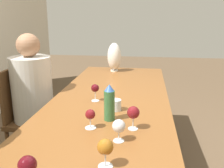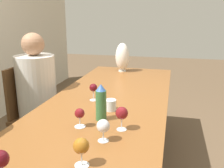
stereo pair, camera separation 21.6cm
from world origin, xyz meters
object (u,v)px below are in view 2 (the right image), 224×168
at_px(wine_glass_2, 122,114).
at_px(person_far, 39,96).
at_px(wine_glass_0, 0,160).
at_px(water_tumbler, 111,105).
at_px(water_bottle, 101,103).
at_px(chair_far, 32,111).
at_px(wine_glass_1, 80,114).
at_px(wine_glass_5, 93,88).
at_px(wine_glass_3, 103,126).
at_px(vase, 122,57).
at_px(wine_glass_4, 81,147).

distance_m(wine_glass_2, person_far, 1.20).
bearing_deg(wine_glass_2, wine_glass_0, 148.24).
height_order(water_tumbler, wine_glass_0, wine_glass_0).
bearing_deg(water_bottle, wine_glass_0, 163.59).
bearing_deg(person_far, water_tumbler, -115.56).
height_order(water_tumbler, chair_far, chair_far).
bearing_deg(wine_glass_0, water_bottle, -16.41).
xyz_separation_m(water_tumbler, wine_glass_1, (-0.32, 0.12, 0.04)).
bearing_deg(wine_glass_5, wine_glass_3, -157.52).
relative_size(vase, wine_glass_1, 2.87).
height_order(wine_glass_1, chair_far, chair_far).
bearing_deg(wine_glass_0, vase, -1.43).
xyz_separation_m(wine_glass_0, chair_far, (1.30, 0.67, -0.36)).
relative_size(water_bottle, wine_glass_5, 1.75).
height_order(water_bottle, wine_glass_4, water_bottle).
bearing_deg(wine_glass_4, wine_glass_3, -7.61).
bearing_deg(wine_glass_0, wine_glass_1, -11.25).
xyz_separation_m(wine_glass_1, chair_far, (0.71, 0.79, -0.33)).
xyz_separation_m(wine_glass_1, wine_glass_4, (-0.39, -0.16, 0.01)).
distance_m(water_tumbler, wine_glass_0, 0.94).
relative_size(water_tumbler, wine_glass_2, 0.56).
distance_m(water_tumbler, vase, 1.32).
relative_size(water_tumbler, vase, 0.23).
height_order(wine_glass_0, wine_glass_5, wine_glass_0).
relative_size(wine_glass_4, person_far, 0.11).
bearing_deg(wine_glass_3, wine_glass_1, 53.81).
relative_size(wine_glass_4, wine_glass_5, 1.00).
bearing_deg(vase, wine_glass_1, -177.79).
distance_m(vase, chair_far, 1.24).
distance_m(vase, wine_glass_3, 1.78).
xyz_separation_m(wine_glass_2, wine_glass_5, (0.48, 0.33, -0.00)).
xyz_separation_m(water_tumbler, wine_glass_0, (-0.91, 0.24, 0.07)).
bearing_deg(water_tumbler, vase, 7.90).
xyz_separation_m(water_tumbler, wine_glass_4, (-0.71, -0.04, 0.06)).
bearing_deg(wine_glass_5, person_far, 71.50).
bearing_deg(water_bottle, person_far, 54.52).
xyz_separation_m(vase, wine_glass_2, (-1.60, -0.32, -0.07)).
bearing_deg(wine_glass_1, person_far, 44.66).
height_order(water_tumbler, wine_glass_3, wine_glass_3).
xyz_separation_m(water_bottle, wine_glass_1, (-0.14, 0.10, -0.03)).
bearing_deg(chair_far, water_tumbler, -113.36).
bearing_deg(wine_glass_0, person_far, 24.21).
bearing_deg(vase, wine_glass_4, -173.72).
height_order(wine_glass_2, person_far, person_far).
xyz_separation_m(wine_glass_5, chair_far, (0.21, 0.72, -0.35)).
relative_size(water_bottle, wine_glass_2, 1.68).
height_order(wine_glass_5, chair_far, chair_far).
relative_size(vase, wine_glass_4, 2.49).
height_order(wine_glass_5, person_far, person_far).
xyz_separation_m(wine_glass_5, person_far, (0.21, 0.63, -0.18)).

